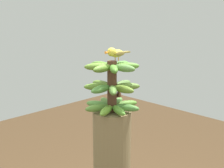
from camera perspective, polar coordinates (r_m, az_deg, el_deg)
banana_bunch at (r=1.66m, az=0.01°, el=-0.51°), size 0.33×0.33×0.30m
perched_bird at (r=1.62m, az=0.64°, el=6.24°), size 0.18×0.06×0.08m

